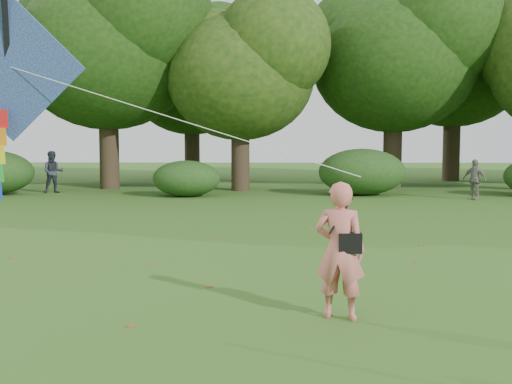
{
  "coord_description": "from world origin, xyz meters",
  "views": [
    {
      "loc": [
        -0.78,
        -7.98,
        2.37
      ],
      "look_at": [
        -0.97,
        2.0,
        1.5
      ],
      "focal_mm": 45.0,
      "sensor_mm": 36.0,
      "label": 1
    }
  ],
  "objects_px": {
    "bystander_right": "(474,179)",
    "flying_kite": "(8,70)",
    "man_kite_flyer": "(340,250)",
    "bystander_left": "(53,172)"
  },
  "relations": [
    {
      "from": "man_kite_flyer",
      "to": "flying_kite",
      "type": "height_order",
      "value": "flying_kite"
    },
    {
      "from": "bystander_left",
      "to": "flying_kite",
      "type": "xyz_separation_m",
      "value": [
        5.31,
        -17.45,
        2.43
      ]
    },
    {
      "from": "bystander_left",
      "to": "man_kite_flyer",
      "type": "bearing_deg",
      "value": -80.48
    },
    {
      "from": "bystander_right",
      "to": "man_kite_flyer",
      "type": "bearing_deg",
      "value": -70.34
    },
    {
      "from": "bystander_right",
      "to": "flying_kite",
      "type": "distance_m",
      "value": 19.01
    },
    {
      "from": "man_kite_flyer",
      "to": "bystander_right",
      "type": "height_order",
      "value": "man_kite_flyer"
    },
    {
      "from": "flying_kite",
      "to": "bystander_left",
      "type": "bearing_deg",
      "value": 106.92
    },
    {
      "from": "man_kite_flyer",
      "to": "bystander_left",
      "type": "xyz_separation_m",
      "value": [
        -9.93,
        18.36,
        -0.02
      ]
    },
    {
      "from": "man_kite_flyer",
      "to": "bystander_left",
      "type": "relative_size",
      "value": 1.02
    },
    {
      "from": "man_kite_flyer",
      "to": "flying_kite",
      "type": "bearing_deg",
      "value": 5.98
    }
  ]
}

